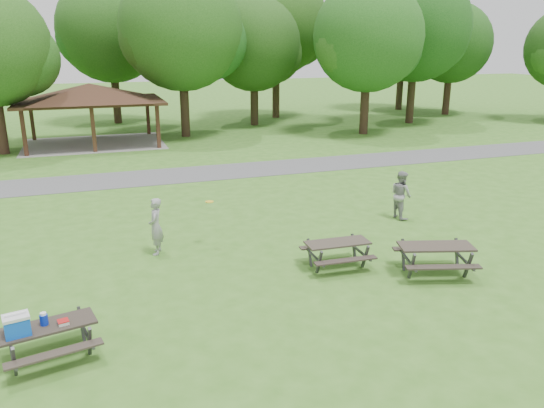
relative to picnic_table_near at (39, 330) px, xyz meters
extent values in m
plane|color=#376B1E|center=(5.51, 0.76, -0.72)|extent=(160.00, 160.00, 0.00)
cube|color=#4B4B4D|center=(5.51, 14.76, -0.71)|extent=(120.00, 3.20, 0.02)
cube|color=#331C12|center=(-2.19, 22.06, 0.58)|extent=(0.22, 0.22, 2.60)
cube|color=#342213|center=(-2.19, 27.46, 0.58)|extent=(0.22, 0.22, 2.60)
cube|color=#3B2215|center=(1.51, 22.06, 0.58)|extent=(0.22, 0.22, 2.60)
cube|color=#362113|center=(1.51, 27.46, 0.58)|extent=(0.22, 0.22, 2.60)
cube|color=#361D13|center=(5.21, 22.06, 0.58)|extent=(0.22, 0.22, 2.60)
cube|color=#331C12|center=(5.21, 27.46, 0.58)|extent=(0.22, 0.22, 2.60)
cube|color=#301E13|center=(1.51, 24.76, 1.96)|extent=(8.60, 6.60, 0.16)
pyramid|color=black|center=(1.51, 24.76, 2.54)|extent=(7.01, 7.01, 1.00)
cube|color=gray|center=(1.51, 24.76, -0.70)|extent=(8.40, 6.40, 0.03)
cylinder|color=#301D15|center=(-3.49, 23.26, 1.03)|extent=(0.60, 0.60, 3.50)
sphere|color=#1C4A15|center=(-2.00, 23.56, 4.60)|extent=(4.29, 4.29, 4.29)
cylinder|color=black|center=(7.51, 25.76, 1.29)|extent=(0.60, 0.60, 4.02)
sphere|color=#1C4814|center=(7.51, 25.76, 6.31)|extent=(8.00, 8.00, 8.00)
sphere|color=#134514|center=(9.31, 26.06, 5.51)|extent=(5.20, 5.20, 5.20)
sphere|color=#1B3E11|center=(5.91, 25.56, 5.71)|extent=(4.80, 4.80, 4.80)
cylinder|color=black|center=(13.51, 29.26, 1.00)|extent=(0.60, 0.60, 3.43)
sphere|color=#193E11|center=(13.51, 29.26, 5.34)|extent=(7.00, 7.00, 7.00)
sphere|color=#1C4012|center=(15.09, 29.56, 4.64)|extent=(4.55, 4.55, 4.55)
sphere|color=#1E4F16|center=(12.11, 29.06, 4.81)|extent=(4.20, 4.20, 4.20)
cylinder|color=black|center=(19.51, 22.76, 1.17)|extent=(0.60, 0.60, 3.78)
sphere|color=#194B15|center=(19.51, 22.76, 5.84)|extent=(7.40, 7.40, 7.40)
sphere|color=#144413|center=(21.18, 23.06, 5.10)|extent=(4.81, 4.81, 4.81)
sphere|color=#204F16|center=(18.03, 22.56, 5.28)|extent=(4.44, 4.44, 4.44)
cylinder|color=black|center=(25.51, 26.26, 1.38)|extent=(0.60, 0.60, 4.20)
sphere|color=#134112|center=(25.51, 26.26, 6.56)|extent=(8.20, 8.20, 8.20)
sphere|color=#164E17|center=(27.36, 26.56, 5.74)|extent=(5.33, 5.33, 5.33)
sphere|color=#124112|center=(23.87, 26.06, 5.94)|extent=(4.92, 4.92, 4.92)
cylinder|color=black|center=(31.51, 29.76, 1.07)|extent=(0.60, 0.60, 3.57)
sphere|color=#164112|center=(31.51, 29.76, 5.40)|extent=(6.80, 6.80, 6.80)
sphere|color=#1D4E16|center=(33.04, 30.06, 4.72)|extent=(4.42, 4.42, 4.42)
sphere|color=#1D4513|center=(30.15, 29.56, 4.89)|extent=(4.08, 4.08, 4.08)
cylinder|color=black|center=(3.51, 33.76, 1.35)|extent=(0.60, 0.60, 4.13)
sphere|color=#1D4B15|center=(3.51, 33.76, 6.41)|extent=(8.00, 8.00, 8.00)
sphere|color=#1B4714|center=(5.31, 34.06, 5.61)|extent=(5.20, 5.20, 5.20)
sphere|color=#184E16|center=(1.91, 33.56, 5.81)|extent=(4.80, 4.80, 4.80)
cylinder|color=#322216|center=(16.51, 32.76, 1.56)|extent=(0.60, 0.60, 4.55)
sphere|color=#1E4714|center=(16.51, 32.76, 6.98)|extent=(8.40, 8.40, 8.40)
sphere|color=#1B4313|center=(18.40, 33.06, 6.14)|extent=(5.46, 5.46, 5.46)
sphere|color=#1A4A15|center=(14.83, 32.56, 6.35)|extent=(5.04, 5.04, 5.04)
cylinder|color=black|center=(29.51, 34.26, 1.42)|extent=(0.60, 0.60, 4.27)
sphere|color=#174012|center=(29.51, 34.26, 6.55)|extent=(8.00, 8.00, 8.00)
sphere|color=#204E16|center=(31.31, 34.56, 5.75)|extent=(5.20, 5.20, 5.20)
sphere|color=#164012|center=(27.91, 34.06, 5.95)|extent=(4.80, 4.80, 4.80)
cube|color=black|center=(0.16, 0.07, 0.01)|extent=(1.91, 1.07, 0.05)
cube|color=#2E2621|center=(0.29, -0.51, -0.28)|extent=(1.82, 0.63, 0.04)
cube|color=#2B251F|center=(0.04, 0.65, -0.28)|extent=(1.82, 0.63, 0.04)
cube|color=#444447|center=(-0.44, -0.44, -0.35)|extent=(0.14, 0.38, 0.78)
cube|color=#464649|center=(-0.59, 0.29, -0.35)|extent=(0.14, 0.38, 0.78)
cube|color=#404042|center=(-0.51, -0.08, -0.32)|extent=(0.36, 1.45, 0.05)
cube|color=#3F3F41|center=(0.92, -0.16, -0.35)|extent=(0.14, 0.38, 0.78)
cube|color=#3C3B3E|center=(0.77, 0.58, -0.35)|extent=(0.14, 0.38, 0.78)
cube|color=#434345|center=(0.84, 0.21, -0.32)|extent=(0.36, 1.45, 0.05)
cube|color=blue|center=(-0.35, -0.14, 0.22)|extent=(0.52, 0.42, 0.36)
cube|color=silver|center=(-0.35, -0.14, 0.43)|extent=(0.54, 0.45, 0.06)
cylinder|color=white|center=(-0.35, -0.14, 0.50)|extent=(0.39, 0.11, 0.03)
cylinder|color=#0B26AB|center=(0.11, 0.11, 0.15)|extent=(0.18, 0.18, 0.22)
cylinder|color=white|center=(0.11, 0.11, 0.28)|extent=(0.13, 0.13, 0.05)
cube|color=silver|center=(0.46, 0.01, 0.07)|extent=(0.24, 0.24, 0.07)
cube|color=#AB1313|center=(0.46, 0.01, 0.12)|extent=(0.25, 0.25, 0.01)
cube|color=#2F2922|center=(7.65, 2.36, 0.02)|extent=(1.84, 0.79, 0.05)
cube|color=#2B221F|center=(7.62, 1.77, -0.28)|extent=(1.82, 0.33, 0.04)
cube|color=#2E2821|center=(7.67, 2.96, -0.28)|extent=(1.82, 0.33, 0.04)
cube|color=#3C3C3E|center=(6.94, 2.01, -0.35)|extent=(0.07, 0.38, 0.79)
cube|color=#404042|center=(6.97, 2.77, -0.35)|extent=(0.07, 0.38, 0.79)
cube|color=#3B3C3E|center=(6.95, 2.39, -0.32)|extent=(0.12, 1.47, 0.05)
cube|color=#434446|center=(8.33, 1.96, -0.35)|extent=(0.07, 0.38, 0.79)
cube|color=#3C3D3F|center=(8.36, 2.71, -0.35)|extent=(0.07, 0.38, 0.79)
cube|color=#3D3D3F|center=(8.34, 2.33, -0.32)|extent=(0.12, 1.47, 0.05)
cube|color=#2E2721|center=(9.99, 1.06, 0.09)|extent=(2.14, 1.33, 0.05)
cube|color=#2A241E|center=(9.80, 0.43, -0.24)|extent=(1.99, 0.85, 0.04)
cube|color=#29231E|center=(10.18, 1.69, -0.24)|extent=(1.99, 0.85, 0.04)
cube|color=#444447|center=(9.14, 0.88, -0.31)|extent=(0.18, 0.42, 0.87)
cube|color=#38383B|center=(9.38, 1.68, -0.31)|extent=(0.18, 0.42, 0.87)
cube|color=#404043|center=(9.26, 1.28, -0.28)|extent=(0.53, 1.57, 0.05)
cube|color=#3B3B3D|center=(10.61, 0.43, -0.31)|extent=(0.18, 0.42, 0.87)
cube|color=#404042|center=(10.85, 1.23, -0.31)|extent=(0.18, 0.42, 0.87)
cube|color=#3D3D40|center=(10.73, 0.83, -0.28)|extent=(0.53, 1.57, 0.05)
cylinder|color=gold|center=(4.61, 5.17, 0.73)|extent=(0.28, 0.28, 0.02)
imported|color=gray|center=(2.92, 5.05, 0.15)|extent=(0.56, 0.72, 1.74)
imported|color=gray|center=(11.76, 5.64, 0.16)|extent=(0.73, 0.90, 1.75)
camera|label=1|loc=(1.34, -10.26, 5.43)|focal=35.00mm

